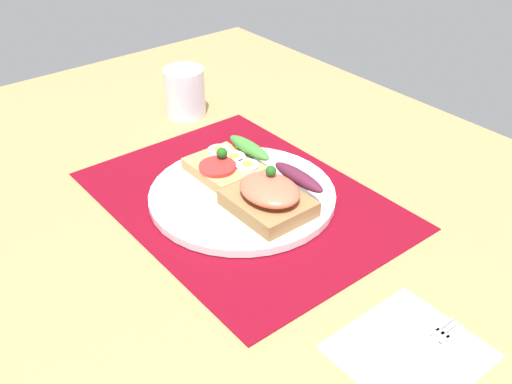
# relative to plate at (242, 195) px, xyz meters

# --- Properties ---
(ground_plane) EXTENTS (1.20, 0.90, 0.03)m
(ground_plane) POSITION_rel_plate_xyz_m (0.00, 0.00, -0.02)
(ground_plane) COLOR tan
(placemat) EXTENTS (0.43, 0.31, 0.00)m
(placemat) POSITION_rel_plate_xyz_m (0.00, 0.00, -0.01)
(placemat) COLOR maroon
(placemat) RESTS_ON ground_plane
(plate) EXTENTS (0.26, 0.26, 0.01)m
(plate) POSITION_rel_plate_xyz_m (0.00, 0.00, 0.00)
(plate) COLOR white
(plate) RESTS_ON placemat
(sandwich_egg_tomato) EXTENTS (0.10, 0.10, 0.04)m
(sandwich_egg_tomato) POSITION_rel_plate_xyz_m (-0.05, 0.02, 0.02)
(sandwich_egg_tomato) COLOR tan
(sandwich_egg_tomato) RESTS_ON plate
(sandwich_salmon) EXTENTS (0.11, 0.10, 0.06)m
(sandwich_salmon) POSITION_rel_plate_xyz_m (0.06, 0.01, 0.03)
(sandwich_salmon) COLOR olive
(sandwich_salmon) RESTS_ON plate
(napkin) EXTENTS (0.13, 0.14, 0.01)m
(napkin) POSITION_rel_plate_xyz_m (0.32, -0.04, -0.01)
(napkin) COLOR white
(napkin) RESTS_ON ground_plane
(fork) EXTENTS (0.02, 0.14, 0.00)m
(fork) POSITION_rel_plate_xyz_m (0.33, -0.03, -0.00)
(fork) COLOR #B7B7BC
(fork) RESTS_ON napkin
(drinking_glass) EXTENTS (0.07, 0.07, 0.08)m
(drinking_glass) POSITION_rel_plate_xyz_m (-0.27, 0.09, 0.03)
(drinking_glass) COLOR silver
(drinking_glass) RESTS_ON ground_plane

